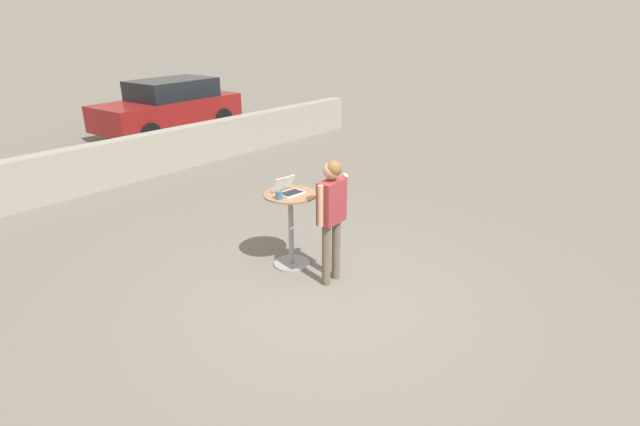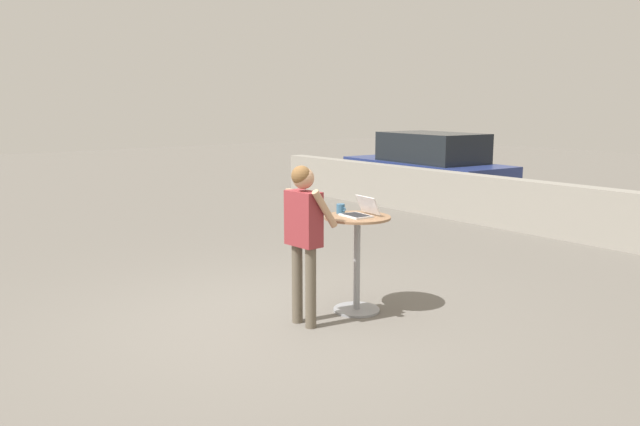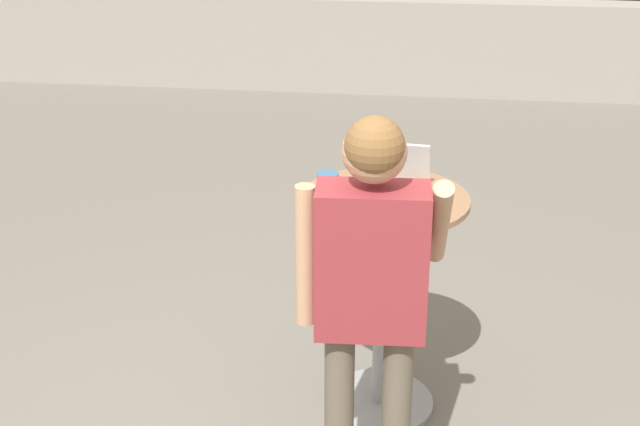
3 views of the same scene
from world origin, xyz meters
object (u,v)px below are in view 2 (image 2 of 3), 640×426
parked_car_near_street (427,167)px  laptop (360,212)px  cafe_table (357,252)px  coffee_mug (341,209)px  standing_person (304,226)px

parked_car_near_street → laptop: bearing=-53.1°
cafe_table → laptop: laptop is taller
laptop → coffee_mug: bearing=-164.9°
standing_person → parked_car_near_street: 8.52m
coffee_mug → parked_car_near_street: size_ratio=0.03×
laptop → standing_person: bearing=-91.0°
cafe_table → laptop: bearing=81.3°
cafe_table → coffee_mug: size_ratio=8.06×
cafe_table → standing_person: 0.80m
coffee_mug → standing_person: bearing=-71.3°
cafe_table → coffee_mug: 0.50m
coffee_mug → standing_person: 0.72m
cafe_table → parked_car_near_street: 7.95m
coffee_mug → laptop: bearing=15.1°
parked_car_near_street → standing_person: bearing=-56.1°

